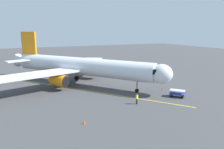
% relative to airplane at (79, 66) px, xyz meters
% --- Properties ---
extents(ground_plane, '(220.00, 220.00, 0.00)m').
position_rel_airplane_xyz_m(ground_plane, '(-1.09, 0.28, -4.00)').
color(ground_plane, '#424244').
extents(apron_lead_in_line, '(24.18, 32.16, 0.01)m').
position_rel_airplane_xyz_m(apron_lead_in_line, '(-0.17, 6.23, -4.00)').
color(apron_lead_in_line, yellow).
rests_on(apron_lead_in_line, ground).
extents(airplane, '(31.52, 34.64, 11.50)m').
position_rel_airplane_xyz_m(airplane, '(0.00, 0.00, 0.00)').
color(airplane, silver).
rests_on(airplane, ground).
extents(ground_crew_marshaller, '(0.46, 0.37, 1.71)m').
position_rel_airplane_xyz_m(ground_crew_marshaller, '(-4.67, 16.72, -3.12)').
color(ground_crew_marshaller, '#23232D').
rests_on(ground_crew_marshaller, ground).
extents(baggage_cart_near_nose, '(2.74, 2.89, 1.27)m').
position_rel_airplane_xyz_m(baggage_cart_near_nose, '(-13.29, 16.67, -3.35)').
color(baggage_cart_near_nose, '#2D3899').
rests_on(baggage_cart_near_nose, ground).
extents(baggage_cart_portside, '(2.62, 2.94, 1.27)m').
position_rel_airplane_xyz_m(baggage_cart_portside, '(3.46, -13.37, -3.35)').
color(baggage_cart_portside, '#9E9EA3').
rests_on(baggage_cart_portside, ground).
extents(safety_cone_nose_left, '(0.32, 0.32, 0.55)m').
position_rel_airplane_xyz_m(safety_cone_nose_left, '(5.51, 20.23, -3.73)').
color(safety_cone_nose_left, '#F2590F').
rests_on(safety_cone_nose_left, ground).
extents(safety_cone_nose_right, '(0.32, 0.32, 0.55)m').
position_rel_airplane_xyz_m(safety_cone_nose_right, '(-13.92, 11.88, -3.73)').
color(safety_cone_nose_right, '#F2590F').
rests_on(safety_cone_nose_right, ground).
extents(safety_cone_wing_port, '(0.32, 0.32, 0.55)m').
position_rel_airplane_xyz_m(safety_cone_wing_port, '(-18.87, 0.16, -3.73)').
color(safety_cone_wing_port, '#F2590F').
rests_on(safety_cone_wing_port, ground).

